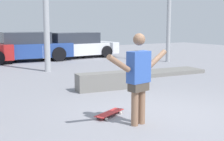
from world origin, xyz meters
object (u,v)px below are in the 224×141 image
skateboarder (139,75)px  parked_car_white (76,46)px  manual_pad (167,72)px  parked_car_blue (28,47)px  grind_box (112,81)px  skateboard (109,113)px

skateboarder → parked_car_white: 11.64m
skateboarder → manual_pad: 6.18m
skateboarder → parked_car_blue: size_ratio=0.40×
skateboarder → manual_pad: size_ratio=0.61×
parked_car_blue → skateboarder: bearing=-91.7°
grind_box → manual_pad: size_ratio=0.75×
skateboard → parked_car_blue: size_ratio=0.19×
grind_box → parked_car_white: parked_car_white is taller
skateboard → manual_pad: 5.79m
parked_car_blue → manual_pad: bearing=-59.8°
grind_box → parked_car_white: bearing=72.7°
parked_car_blue → parked_car_white: parked_car_blue is taller
grind_box → parked_car_blue: 7.99m
skateboard → parked_car_blue: 10.33m
skateboard → skateboarder: bearing=-101.1°
grind_box → skateboarder: bearing=-112.2°
manual_pad → parked_car_white: parked_car_white is taller
skateboard → grind_box: grind_box is taller
skateboard → manual_pad: bearing=11.7°
grind_box → manual_pad: 3.43m
manual_pad → parked_car_white: bearing=95.6°
manual_pad → parked_car_blue: parked_car_blue is taller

